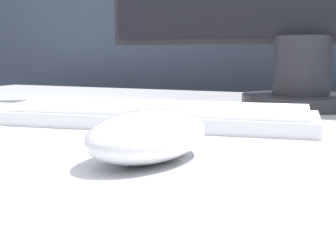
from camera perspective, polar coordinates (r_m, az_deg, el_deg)
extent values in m
cube|color=#333D4C|center=(1.17, 16.18, -5.98)|extent=(5.00, 0.03, 1.07)
ellipsoid|color=silver|center=(0.36, -2.37, -1.15)|extent=(0.09, 0.13, 0.04)
cube|color=silver|center=(0.55, -1.27, 0.99)|extent=(0.38, 0.17, 0.02)
cube|color=white|center=(0.55, -1.27, 2.24)|extent=(0.35, 0.15, 0.01)
cylinder|color=#28282D|center=(0.75, 15.85, 2.95)|extent=(0.18, 0.18, 0.02)
cylinder|color=#28282D|center=(0.75, 16.02, 7.10)|extent=(0.09, 0.09, 0.09)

